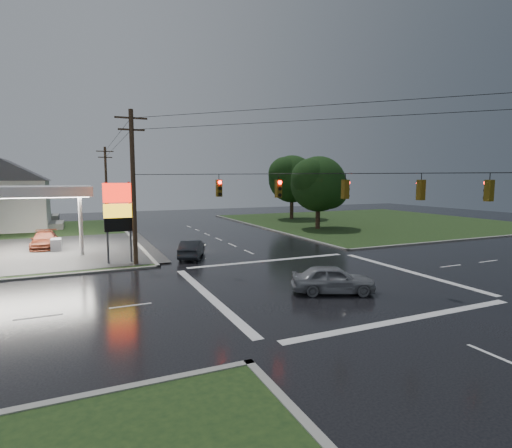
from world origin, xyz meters
name	(u,v)px	position (x,y,z in m)	size (l,w,h in m)	color
ground	(320,282)	(0.00, 0.00, 0.00)	(120.00, 120.00, 0.00)	black
grass_ne	(372,221)	(26.00, 26.00, 0.04)	(36.00, 36.00, 0.08)	black
pylon_sign	(118,209)	(-10.50, 10.50, 4.01)	(2.00, 0.35, 6.00)	#59595E
utility_pole_nw	(133,186)	(-9.50, 9.50, 5.72)	(2.20, 0.32, 11.00)	#382619
utility_pole_n	(106,184)	(-9.50, 38.00, 5.47)	(2.20, 0.32, 10.50)	#382619
traffic_signals	(323,174)	(0.02, -0.02, 6.48)	(26.87, 26.87, 1.47)	black
house_near	(6,194)	(-20.95, 36.00, 4.41)	(11.05, 8.48, 8.60)	silver
house_far	(11,191)	(-21.95, 48.00, 4.41)	(11.05, 8.48, 8.60)	silver
tree_ne_near	(319,184)	(14.14, 21.99, 5.56)	(7.99, 6.80, 8.98)	black
tree_ne_far	(293,179)	(17.15, 33.99, 6.18)	(8.46, 7.20, 9.80)	black
car_north	(192,249)	(-5.09, 10.56, 0.71)	(1.51, 4.33, 1.43)	black
car_crossing	(333,279)	(-0.64, -2.20, 0.77)	(1.81, 4.50, 1.53)	gray
car_pump	(45,240)	(-16.01, 20.03, 0.75)	(2.11, 5.19, 1.51)	#501F12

